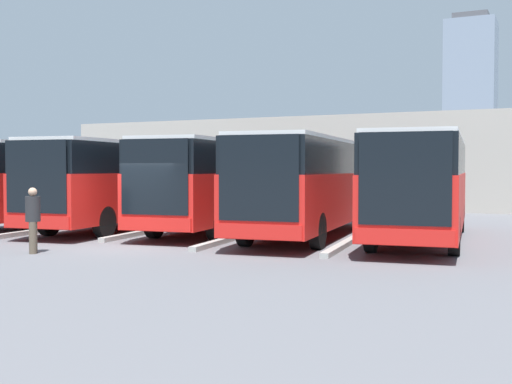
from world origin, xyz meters
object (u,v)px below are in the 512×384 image
Objects in this scene: bus_1 at (309,182)px; bus_3 at (126,181)px; bus_2 at (222,181)px; bus_4 at (64,180)px; bus_0 at (422,183)px; pedestrian at (33,218)px.

bus_1 is 7.55m from bus_3.
bus_2 and bus_4 have the same top height.
bus_0 is 1.00× the size of bus_4.
bus_4 is 9.97m from pedestrian.
pedestrian is at bearing 100.80° from bus_3.
bus_0 is 1.00× the size of bus_2.
bus_0 is at bearing -88.51° from pedestrian.
bus_3 is at bearing -4.09° from bus_0.
bus_3 is 7.62m from pedestrian.
bus_0 is at bearing 170.13° from bus_2.
bus_1 is 1.00× the size of bus_2.
bus_1 is 1.00× the size of bus_4.
bus_3 is (7.55, 0.15, 0.00)m from bus_1.
bus_2 is at bearing -172.77° from bus_3.
pedestrian is at bearing 33.84° from bus_0.
bus_4 is (11.32, -0.54, 0.00)m from bus_1.
pedestrian is (-5.99, 7.92, -0.89)m from bus_4.
bus_2 is at bearing -9.87° from bus_0.
bus_3 is 6.16× the size of pedestrian.
bus_0 and bus_4 have the same top height.
bus_3 is at bearing 7.23° from bus_2.
bus_1 is at bearing -2.05° from bus_0.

